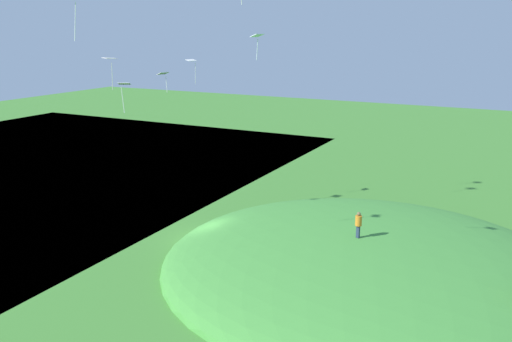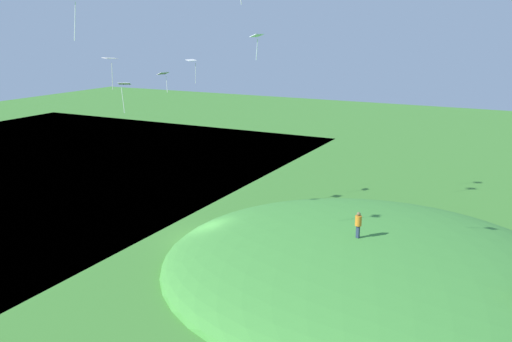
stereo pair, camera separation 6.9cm
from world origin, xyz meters
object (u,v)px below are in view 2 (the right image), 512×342
kite_2 (192,62)px  kite_8 (164,74)px  kite_7 (110,60)px  kite_3 (74,4)px  person_walking_path (358,222)px  kite_5 (124,86)px  kite_4 (257,37)px

kite_2 → kite_8: kite_2 is taller
kite_7 → kite_3: bearing=-59.4°
kite_3 → kite_8: 13.91m
person_walking_path → kite_7: size_ratio=0.78×
kite_2 → kite_5: (-1.39, -6.44, -1.33)m
person_walking_path → kite_8: (-16.43, 3.06, 8.05)m
kite_5 → kite_2: bearing=77.8°
person_walking_path → kite_4: kite_4 is taller
kite_8 → kite_7: bearing=-91.2°
kite_7 → kite_8: kite_7 is taller
kite_2 → kite_7: kite_7 is taller
kite_4 → kite_8: size_ratio=0.87×
kite_3 → kite_4: (8.27, 4.05, -1.64)m
kite_3 → kite_5: kite_3 is taller
kite_3 → kite_8: kite_3 is taller
kite_2 → kite_8: (-0.95, -2.45, -0.80)m
kite_4 → person_walking_path: bearing=52.4°
kite_3 → kite_4: 9.36m
kite_4 → kite_7: kite_4 is taller
person_walking_path → kite_5: bearing=-153.6°
kite_2 → kite_3: size_ratio=0.88×
kite_2 → kite_4: bearing=-44.0°
kite_2 → kite_8: size_ratio=1.24×
kite_2 → kite_7: size_ratio=0.89×
person_walking_path → kite_8: bearing=-167.3°
kite_5 → kite_7: bearing=-78.7°
kite_4 → kite_7: 12.79m
person_walking_path → kite_4: (-4.18, -5.42, 10.96)m
kite_5 → kite_7: size_ratio=1.00×
kite_2 → kite_3: (3.03, -14.98, 3.75)m
kite_4 → kite_8: (-12.25, 8.48, -2.91)m
kite_2 → person_walking_path: bearing=-19.6°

